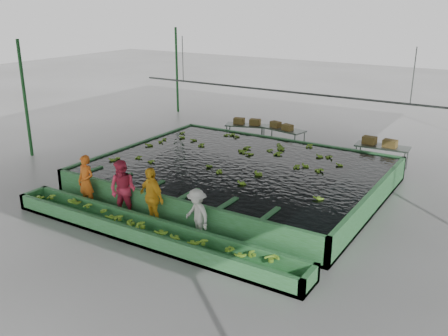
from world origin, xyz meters
The scene contains 21 objects.
ground centered at (0.00, 0.00, 0.00)m, with size 80.00×80.00×0.00m, color gray.
shed_roof centered at (0.00, 0.00, 5.00)m, with size 20.00×22.00×0.04m, color #90959A.
shed_posts centered at (0.00, 0.00, 2.50)m, with size 20.00×22.00×5.00m, color #1D5524, non-canonical shape.
flotation_tank centered at (0.00, 1.50, 0.45)m, with size 10.00×8.00×0.90m, color #377E42, non-canonical shape.
tank_water centered at (0.00, 1.50, 0.85)m, with size 9.70×7.70×0.00m, color black.
sorting_trough centered at (0.00, -3.60, 0.25)m, with size 10.00×1.00×0.50m, color #377E42, non-canonical shape.
cableway_rail centered at (0.00, 5.00, 3.00)m, with size 0.08×0.08×14.00m, color #59605B.
rail_hanger_left centered at (-5.00, 5.00, 4.00)m, with size 0.04×0.04×2.00m, color #59605B.
rail_hanger_right centered at (5.00, 5.00, 4.00)m, with size 0.04×0.04×2.00m, color #59605B.
worker_a centered at (-3.25, -2.80, 0.89)m, with size 0.65×0.43×1.78m, color orange.
worker_b centered at (-1.64, -2.80, 0.94)m, with size 0.91×0.71×1.88m, color #D72F4E.
worker_c centered at (-0.50, -2.80, 0.94)m, with size 1.10×0.46×1.87m, color yellow.
worker_d centered at (1.16, -2.80, 0.76)m, with size 0.99×0.57×1.53m, color beige.
packing_table_left centered at (-2.78, 6.90, 0.43)m, with size 1.89×0.75×0.86m, color #59605B, non-canonical shape.
packing_table_mid centered at (-0.77, 6.85, 0.47)m, with size 2.07×0.83×0.94m, color #59605B, non-canonical shape.
packing_table_right centered at (3.87, 6.34, 0.48)m, with size 2.10×0.84×0.96m, color #59605B, non-canonical shape.
box_stack_left centered at (-2.74, 6.98, 0.86)m, with size 1.29×0.36×0.28m, color brown, non-canonical shape.
box_stack_mid centered at (-0.84, 6.79, 0.94)m, with size 1.20×0.33×0.26m, color brown, non-canonical shape.
box_stack_right centered at (3.74, 6.35, 0.96)m, with size 1.37×0.38×0.29m, color brown, non-canonical shape.
floating_bananas centered at (0.00, 2.30, 0.85)m, with size 8.45×5.76×0.12m, color #6BA223, non-canonical shape.
trough_bananas centered at (0.00, -3.60, 0.40)m, with size 8.41×0.56×0.11m, color #6BA223, non-canonical shape.
Camera 1 is at (8.66, -13.37, 6.55)m, focal length 40.00 mm.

